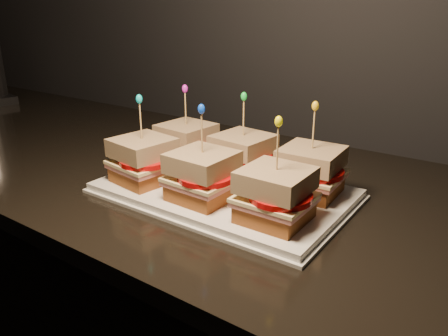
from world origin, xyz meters
The scene contains 46 objects.
cabinet centered at (-0.67, 1.65, 0.42)m, with size 2.65×0.68×0.84m, color black.
granite_slab centered at (-0.67, 1.65, 0.86)m, with size 2.69×0.72×0.03m, color black.
platter centered at (-0.29, 1.57, 0.89)m, with size 0.45×0.28×0.02m, color white.
platter_rim centered at (-0.29, 1.57, 0.88)m, with size 0.46×0.29×0.01m, color white.
sandwich_0_bread_bot centered at (-0.43, 1.64, 0.91)m, with size 0.10×0.10×0.03m, color brown.
sandwich_0_ham centered at (-0.43, 1.64, 0.93)m, with size 0.11×0.10×0.01m, color #B55D56.
sandwich_0_cheese centered at (-0.43, 1.64, 0.93)m, with size 0.11×0.11×0.01m, color #FFE6A0.
sandwich_0_tomato centered at (-0.42, 1.63, 0.94)m, with size 0.10×0.10×0.01m, color #B60A0A.
sandwich_0_bread_top centered at (-0.43, 1.64, 0.96)m, with size 0.10×0.10×0.03m, color #5B3112.
sandwich_0_pick centered at (-0.43, 1.64, 1.01)m, with size 0.00×0.00×0.09m, color tan.
sandwich_0_frill centered at (-0.43, 1.64, 1.05)m, with size 0.01×0.01×0.02m, color #C41DB9.
sandwich_1_bread_bot centered at (-0.29, 1.64, 0.91)m, with size 0.10×0.10×0.03m, color brown.
sandwich_1_ham centered at (-0.29, 1.64, 0.93)m, with size 0.11×0.10×0.01m, color #B55D56.
sandwich_1_cheese centered at (-0.29, 1.64, 0.93)m, with size 0.11×0.11×0.01m, color #FFE6A0.
sandwich_1_tomato centered at (-0.28, 1.63, 0.94)m, with size 0.10×0.10×0.01m, color #B60A0A.
sandwich_1_bread_top centered at (-0.29, 1.64, 0.96)m, with size 0.10×0.10×0.03m, color #5B3112.
sandwich_1_pick centered at (-0.29, 1.64, 1.01)m, with size 0.00×0.00×0.09m, color tan.
sandwich_1_frill centered at (-0.29, 1.64, 1.05)m, with size 0.01×0.01×0.02m, color green.
sandwich_2_bread_bot centered at (-0.14, 1.64, 0.91)m, with size 0.10×0.10×0.03m, color brown.
sandwich_2_ham centered at (-0.14, 1.64, 0.93)m, with size 0.11×0.10×0.01m, color #B55D56.
sandwich_2_cheese centered at (-0.14, 1.64, 0.93)m, with size 0.11×0.11×0.01m, color #FFE6A0.
sandwich_2_tomato centered at (-0.13, 1.63, 0.94)m, with size 0.10×0.10×0.01m, color #B60A0A.
sandwich_2_bread_top centered at (-0.14, 1.64, 0.96)m, with size 0.10×0.10×0.03m, color #5B3112.
sandwich_2_pick centered at (-0.14, 1.64, 1.01)m, with size 0.00×0.00×0.09m, color tan.
sandwich_2_frill centered at (-0.14, 1.64, 1.05)m, with size 0.01×0.01×0.02m, color yellow.
sandwich_3_bread_bot centered at (-0.43, 1.51, 0.91)m, with size 0.10×0.10×0.03m, color brown.
sandwich_3_ham centered at (-0.43, 1.51, 0.93)m, with size 0.11×0.10×0.01m, color #B55D56.
sandwich_3_cheese centered at (-0.43, 1.51, 0.93)m, with size 0.11×0.11×0.01m, color #FFE6A0.
sandwich_3_tomato centered at (-0.42, 1.50, 0.94)m, with size 0.10×0.10×0.01m, color #B60A0A.
sandwich_3_bread_top centered at (-0.43, 1.51, 0.96)m, with size 0.10×0.10×0.03m, color #5B3112.
sandwich_3_pick centered at (-0.43, 1.51, 1.01)m, with size 0.00×0.00×0.09m, color tan.
sandwich_3_frill centered at (-0.43, 1.51, 1.05)m, with size 0.01×0.01×0.02m, color #0CBABF.
sandwich_4_bread_bot centered at (-0.29, 1.51, 0.91)m, with size 0.10×0.10×0.03m, color brown.
sandwich_4_ham centered at (-0.29, 1.51, 0.93)m, with size 0.11×0.10×0.01m, color #B55D56.
sandwich_4_cheese centered at (-0.29, 1.51, 0.93)m, with size 0.11×0.11×0.01m, color #FFE6A0.
sandwich_4_tomato centered at (-0.28, 1.50, 0.94)m, with size 0.10×0.10×0.01m, color #B60A0A.
sandwich_4_bread_top centered at (-0.29, 1.51, 0.96)m, with size 0.10×0.10×0.03m, color #5B3112.
sandwich_4_pick centered at (-0.29, 1.51, 1.01)m, with size 0.00×0.00×0.09m, color tan.
sandwich_4_frill centered at (-0.29, 1.51, 1.05)m, with size 0.01×0.01×0.02m, color blue.
sandwich_5_bread_bot centered at (-0.14, 1.51, 0.91)m, with size 0.10×0.10×0.03m, color brown.
sandwich_5_ham centered at (-0.14, 1.51, 0.93)m, with size 0.11×0.10×0.01m, color #B55D56.
sandwich_5_cheese centered at (-0.14, 1.51, 0.93)m, with size 0.11×0.11×0.01m, color #FFE6A0.
sandwich_5_tomato centered at (-0.13, 1.50, 0.94)m, with size 0.10×0.10×0.01m, color #B60A0A.
sandwich_5_bread_top centered at (-0.14, 1.51, 0.96)m, with size 0.10×0.10×0.03m, color #5B3112.
sandwich_5_pick centered at (-0.14, 1.51, 1.01)m, with size 0.00×0.00×0.09m, color tan.
sandwich_5_frill centered at (-0.14, 1.51, 1.05)m, with size 0.01×0.01×0.02m, color #FCEA06.
Camera 1 is at (0.15, 0.96, 1.21)m, focal length 35.00 mm.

